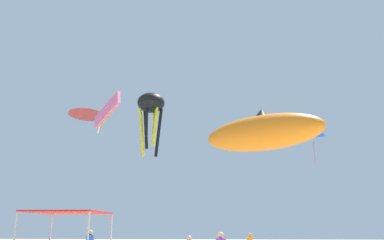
{
  "coord_description": "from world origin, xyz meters",
  "views": [
    {
      "loc": [
        1.98,
        -14.99,
        1.94
      ],
      "look_at": [
        -0.1,
        15.96,
        10.67
      ],
      "focal_mm": 35.92,
      "sensor_mm": 36.0,
      "label": 1
    }
  ],
  "objects_px": {
    "kite_octopus_black": "(151,106)",
    "kite_diamond_blue": "(313,137)",
    "kite_parafoil_pink": "(107,111)",
    "kite_delta_red": "(87,112)",
    "canopy_tent": "(69,215)",
    "kite_inflatable_orange": "(263,132)"
  },
  "relations": [
    {
      "from": "kite_delta_red",
      "to": "kite_diamond_blue",
      "type": "height_order",
      "value": "kite_delta_red"
    },
    {
      "from": "kite_parafoil_pink",
      "to": "kite_diamond_blue",
      "type": "relative_size",
      "value": 1.19
    },
    {
      "from": "kite_delta_red",
      "to": "kite_parafoil_pink",
      "type": "height_order",
      "value": "kite_delta_red"
    },
    {
      "from": "kite_delta_red",
      "to": "kite_parafoil_pink",
      "type": "bearing_deg",
      "value": 119.95
    },
    {
      "from": "kite_delta_red",
      "to": "kite_octopus_black",
      "type": "bearing_deg",
      "value": 169.45
    },
    {
      "from": "kite_diamond_blue",
      "to": "kite_parafoil_pink",
      "type": "bearing_deg",
      "value": 137.6
    },
    {
      "from": "canopy_tent",
      "to": "kite_inflatable_orange",
      "type": "relative_size",
      "value": 0.38
    },
    {
      "from": "kite_octopus_black",
      "to": "kite_diamond_blue",
      "type": "distance_m",
      "value": 14.85
    },
    {
      "from": "kite_parafoil_pink",
      "to": "kite_octopus_black",
      "type": "bearing_deg",
      "value": -61.06
    },
    {
      "from": "canopy_tent",
      "to": "kite_delta_red",
      "type": "height_order",
      "value": "kite_delta_red"
    },
    {
      "from": "kite_inflatable_orange",
      "to": "kite_octopus_black",
      "type": "bearing_deg",
      "value": -20.81
    },
    {
      "from": "kite_octopus_black",
      "to": "kite_delta_red",
      "type": "height_order",
      "value": "kite_octopus_black"
    },
    {
      "from": "kite_parafoil_pink",
      "to": "kite_diamond_blue",
      "type": "height_order",
      "value": "kite_parafoil_pink"
    },
    {
      "from": "canopy_tent",
      "to": "kite_inflatable_orange",
      "type": "bearing_deg",
      "value": 44.93
    },
    {
      "from": "kite_parafoil_pink",
      "to": "kite_diamond_blue",
      "type": "distance_m",
      "value": 17.72
    },
    {
      "from": "kite_octopus_black",
      "to": "kite_delta_red",
      "type": "relative_size",
      "value": 1.69
    },
    {
      "from": "kite_octopus_black",
      "to": "kite_parafoil_pink",
      "type": "height_order",
      "value": "kite_octopus_black"
    },
    {
      "from": "kite_inflatable_orange",
      "to": "canopy_tent",
      "type": "bearing_deg",
      "value": 73.2
    },
    {
      "from": "kite_parafoil_pink",
      "to": "kite_diamond_blue",
      "type": "bearing_deg",
      "value": -113.31
    },
    {
      "from": "kite_delta_red",
      "to": "canopy_tent",
      "type": "bearing_deg",
      "value": 109.97
    },
    {
      "from": "kite_octopus_black",
      "to": "kite_inflatable_orange",
      "type": "bearing_deg",
      "value": 58.58
    },
    {
      "from": "kite_diamond_blue",
      "to": "kite_inflatable_orange",
      "type": "bearing_deg",
      "value": 177.29
    }
  ]
}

